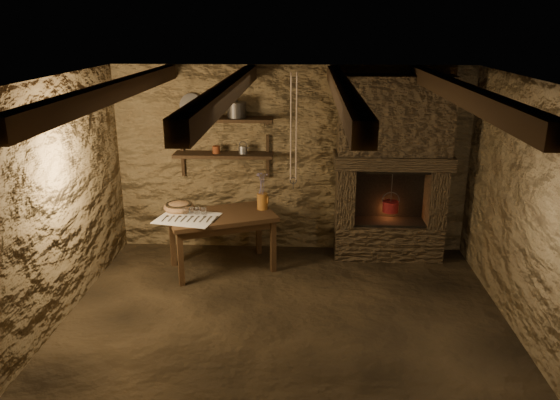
{
  "coord_description": "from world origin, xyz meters",
  "views": [
    {
      "loc": [
        0.19,
        -4.82,
        2.87
      ],
      "look_at": [
        -0.09,
        0.9,
        1.02
      ],
      "focal_mm": 35.0,
      "sensor_mm": 36.0,
      "label": 1
    }
  ],
  "objects_px": {
    "work_table": "(222,239)",
    "stoneware_jug": "(262,194)",
    "iron_stockpot": "(237,111)",
    "red_pot": "(391,206)",
    "wooden_bowl": "(179,207)"
  },
  "relations": [
    {
      "from": "wooden_bowl",
      "to": "iron_stockpot",
      "type": "relative_size",
      "value": 1.61
    },
    {
      "from": "work_table",
      "to": "stoneware_jug",
      "type": "height_order",
      "value": "stoneware_jug"
    },
    {
      "from": "wooden_bowl",
      "to": "iron_stockpot",
      "type": "distance_m",
      "value": 1.38
    },
    {
      "from": "stoneware_jug",
      "to": "red_pot",
      "type": "bearing_deg",
      "value": -13.16
    },
    {
      "from": "stoneware_jug",
      "to": "red_pot",
      "type": "relative_size",
      "value": 0.84
    },
    {
      "from": "iron_stockpot",
      "to": "red_pot",
      "type": "distance_m",
      "value": 2.25
    },
    {
      "from": "work_table",
      "to": "iron_stockpot",
      "type": "xyz_separation_m",
      "value": [
        0.15,
        0.56,
        1.48
      ]
    },
    {
      "from": "work_table",
      "to": "wooden_bowl",
      "type": "height_order",
      "value": "wooden_bowl"
    },
    {
      "from": "stoneware_jug",
      "to": "iron_stockpot",
      "type": "xyz_separation_m",
      "value": [
        -0.33,
        0.34,
        0.96
      ]
    },
    {
      "from": "wooden_bowl",
      "to": "red_pot",
      "type": "xyz_separation_m",
      "value": [
        2.6,
        0.34,
        -0.05
      ]
    },
    {
      "from": "wooden_bowl",
      "to": "red_pot",
      "type": "relative_size",
      "value": 0.69
    },
    {
      "from": "wooden_bowl",
      "to": "iron_stockpot",
      "type": "xyz_separation_m",
      "value": [
        0.68,
        0.46,
        1.11
      ]
    },
    {
      "from": "work_table",
      "to": "stoneware_jug",
      "type": "xyz_separation_m",
      "value": [
        0.48,
        0.22,
        0.52
      ]
    },
    {
      "from": "work_table",
      "to": "red_pot",
      "type": "relative_size",
      "value": 2.61
    },
    {
      "from": "stoneware_jug",
      "to": "iron_stockpot",
      "type": "distance_m",
      "value": 1.07
    }
  ]
}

